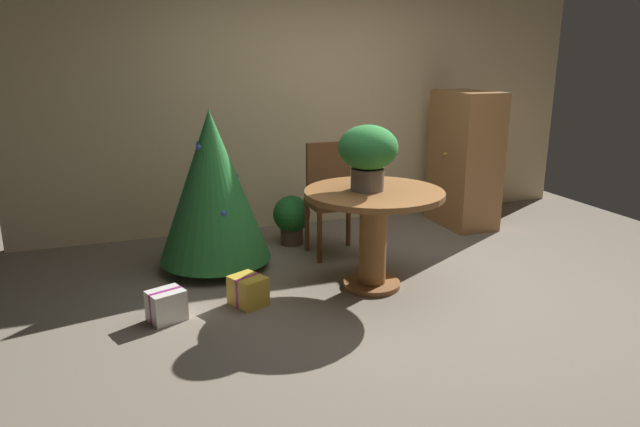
{
  "coord_description": "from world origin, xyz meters",
  "views": [
    {
      "loc": [
        -1.98,
        -3.48,
        1.76
      ],
      "look_at": [
        -0.65,
        0.22,
        0.66
      ],
      "focal_mm": 32.46,
      "sensor_mm": 36.0,
      "label": 1
    }
  ],
  "objects_px": {
    "round_dining_table": "(374,218)",
    "wooden_chair_far": "(332,192)",
    "gift_box_gold": "(248,291)",
    "potted_plant": "(292,217)",
    "holiday_tree": "(213,186)",
    "gift_box_cream": "(166,305)",
    "flower_vase": "(368,152)",
    "wooden_cabinet": "(465,159)"
  },
  "relations": [
    {
      "from": "wooden_chair_far",
      "to": "gift_box_cream",
      "type": "xyz_separation_m",
      "value": [
        -1.56,
        -0.94,
        -0.45
      ]
    },
    {
      "from": "holiday_tree",
      "to": "wooden_cabinet",
      "type": "bearing_deg",
      "value": 8.62
    },
    {
      "from": "gift_box_gold",
      "to": "gift_box_cream",
      "type": "xyz_separation_m",
      "value": [
        -0.58,
        -0.06,
        0.0
      ]
    },
    {
      "from": "wooden_chair_far",
      "to": "holiday_tree",
      "type": "bearing_deg",
      "value": -177.14
    },
    {
      "from": "potted_plant",
      "to": "wooden_cabinet",
      "type": "bearing_deg",
      "value": 0.67
    },
    {
      "from": "gift_box_gold",
      "to": "potted_plant",
      "type": "height_order",
      "value": "potted_plant"
    },
    {
      "from": "holiday_tree",
      "to": "gift_box_gold",
      "type": "bearing_deg",
      "value": -84.08
    },
    {
      "from": "round_dining_table",
      "to": "flower_vase",
      "type": "xyz_separation_m",
      "value": [
        -0.05,
        0.03,
        0.5
      ]
    },
    {
      "from": "holiday_tree",
      "to": "potted_plant",
      "type": "distance_m",
      "value": 0.98
    },
    {
      "from": "round_dining_table",
      "to": "potted_plant",
      "type": "xyz_separation_m",
      "value": [
        -0.28,
        1.21,
        -0.29
      ]
    },
    {
      "from": "wooden_chair_far",
      "to": "wooden_cabinet",
      "type": "height_order",
      "value": "wooden_cabinet"
    },
    {
      "from": "gift_box_gold",
      "to": "wooden_cabinet",
      "type": "distance_m",
      "value": 2.92
    },
    {
      "from": "potted_plant",
      "to": "gift_box_gold",
      "type": "bearing_deg",
      "value": -120.14
    },
    {
      "from": "flower_vase",
      "to": "gift_box_cream",
      "type": "distance_m",
      "value": 1.79
    },
    {
      "from": "round_dining_table",
      "to": "holiday_tree",
      "type": "height_order",
      "value": "holiday_tree"
    },
    {
      "from": "gift_box_cream",
      "to": "wooden_chair_far",
      "type": "bearing_deg",
      "value": 31.21
    },
    {
      "from": "round_dining_table",
      "to": "wooden_chair_far",
      "type": "relative_size",
      "value": 1.06
    },
    {
      "from": "flower_vase",
      "to": "potted_plant",
      "type": "height_order",
      "value": "flower_vase"
    },
    {
      "from": "gift_box_cream",
      "to": "holiday_tree",
      "type": "bearing_deg",
      "value": 61.03
    },
    {
      "from": "gift_box_cream",
      "to": "gift_box_gold",
      "type": "bearing_deg",
      "value": 6.37
    },
    {
      "from": "flower_vase",
      "to": "wooden_chair_far",
      "type": "relative_size",
      "value": 0.49
    },
    {
      "from": "flower_vase",
      "to": "wooden_chair_far",
      "type": "bearing_deg",
      "value": 86.9
    },
    {
      "from": "flower_vase",
      "to": "wooden_cabinet",
      "type": "xyz_separation_m",
      "value": [
        1.65,
        1.21,
        -0.36
      ]
    },
    {
      "from": "flower_vase",
      "to": "wooden_chair_far",
      "type": "xyz_separation_m",
      "value": [
        0.05,
        0.86,
        -0.5
      ]
    },
    {
      "from": "wooden_chair_far",
      "to": "gift_box_cream",
      "type": "relative_size",
      "value": 3.52
    },
    {
      "from": "flower_vase",
      "to": "gift_box_cream",
      "type": "relative_size",
      "value": 1.72
    },
    {
      "from": "gift_box_gold",
      "to": "wooden_cabinet",
      "type": "bearing_deg",
      "value": 25.48
    },
    {
      "from": "round_dining_table",
      "to": "holiday_tree",
      "type": "relative_size",
      "value": 0.79
    },
    {
      "from": "gift_box_gold",
      "to": "wooden_chair_far",
      "type": "bearing_deg",
      "value": 41.92
    },
    {
      "from": "round_dining_table",
      "to": "gift_box_cream",
      "type": "height_order",
      "value": "round_dining_table"
    },
    {
      "from": "gift_box_gold",
      "to": "potted_plant",
      "type": "bearing_deg",
      "value": 59.86
    },
    {
      "from": "gift_box_cream",
      "to": "potted_plant",
      "type": "relative_size",
      "value": 0.6
    },
    {
      "from": "gift_box_gold",
      "to": "flower_vase",
      "type": "bearing_deg",
      "value": 1.45
    },
    {
      "from": "round_dining_table",
      "to": "holiday_tree",
      "type": "distance_m",
      "value": 1.36
    },
    {
      "from": "round_dining_table",
      "to": "gift_box_cream",
      "type": "distance_m",
      "value": 1.62
    },
    {
      "from": "wooden_cabinet",
      "to": "potted_plant",
      "type": "relative_size",
      "value": 2.96
    },
    {
      "from": "holiday_tree",
      "to": "wooden_cabinet",
      "type": "relative_size",
      "value": 0.96
    },
    {
      "from": "flower_vase",
      "to": "wooden_cabinet",
      "type": "bearing_deg",
      "value": 36.2
    },
    {
      "from": "flower_vase",
      "to": "wooden_cabinet",
      "type": "height_order",
      "value": "wooden_cabinet"
    },
    {
      "from": "wooden_chair_far",
      "to": "gift_box_gold",
      "type": "height_order",
      "value": "wooden_chair_far"
    },
    {
      "from": "gift_box_gold",
      "to": "wooden_cabinet",
      "type": "height_order",
      "value": "wooden_cabinet"
    },
    {
      "from": "holiday_tree",
      "to": "gift_box_cream",
      "type": "distance_m",
      "value": 1.18
    }
  ]
}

